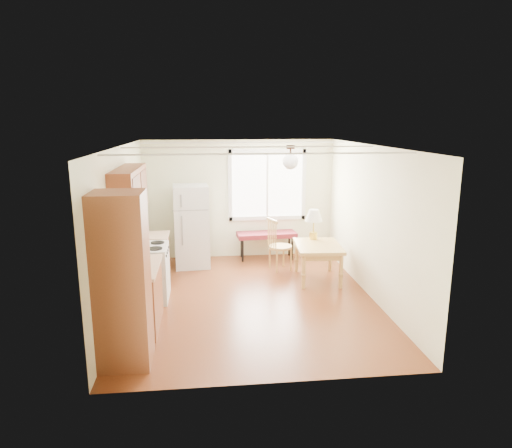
{
  "coord_description": "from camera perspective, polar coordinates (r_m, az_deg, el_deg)",
  "views": [
    {
      "loc": [
        -0.7,
        -7.05,
        2.88
      ],
      "look_at": [
        0.14,
        0.52,
        1.15
      ],
      "focal_mm": 32.0,
      "sensor_mm": 36.0,
      "label": 1
    }
  ],
  "objects": [
    {
      "name": "pendant_light",
      "position": [
        7.61,
        4.32,
        7.9
      ],
      "size": [
        0.26,
        0.26,
        0.4
      ],
      "color": "black",
      "rests_on": "room_shell"
    },
    {
      "name": "dining_table",
      "position": [
        8.44,
        7.76,
        -3.25
      ],
      "size": [
        0.87,
        1.12,
        0.67
      ],
      "rotation": [
        0.0,
        0.0,
        -0.07
      ],
      "color": "#B28744",
      "rests_on": "ground"
    },
    {
      "name": "kettle",
      "position": [
        6.73,
        -15.12,
        -3.97
      ],
      "size": [
        0.12,
        0.12,
        0.22
      ],
      "color": "red",
      "rests_on": "kitchen_run"
    },
    {
      "name": "room_shell",
      "position": [
        7.27,
        -0.66,
        -0.17
      ],
      "size": [
        4.6,
        5.6,
        2.62
      ],
      "color": "#532311",
      "rests_on": "ground"
    },
    {
      "name": "refrigerator",
      "position": [
        9.19,
        -8.06,
        -0.27
      ],
      "size": [
        0.72,
        0.73,
        1.65
      ],
      "rotation": [
        0.0,
        0.0,
        0.06
      ],
      "color": "silver",
      "rests_on": "ground"
    },
    {
      "name": "window_unit",
      "position": [
        9.7,
        1.42,
        4.91
      ],
      "size": [
        1.64,
        0.05,
        1.51
      ],
      "color": "white",
      "rests_on": "room_shell"
    },
    {
      "name": "kitchen_run",
      "position": [
        6.81,
        -14.69,
        -5.07
      ],
      "size": [
        0.65,
        3.4,
        2.2
      ],
      "color": "brown",
      "rests_on": "ground"
    },
    {
      "name": "bench",
      "position": [
        9.65,
        1.33,
        -1.43
      ],
      "size": [
        1.28,
        0.55,
        0.57
      ],
      "rotation": [
        0.0,
        0.0,
        0.07
      ],
      "color": "maroon",
      "rests_on": "ground"
    },
    {
      "name": "chair",
      "position": [
        8.88,
        2.52,
        -2.15
      ],
      "size": [
        0.5,
        0.49,
        1.03
      ],
      "rotation": [
        0.0,
        0.0,
        0.32
      ],
      "color": "#B28744",
      "rests_on": "ground"
    },
    {
      "name": "coffee_maker",
      "position": [
        6.66,
        -14.94,
        -3.85
      ],
      "size": [
        0.17,
        0.22,
        0.34
      ],
      "rotation": [
        0.0,
        0.0,
        -0.0
      ],
      "color": "black",
      "rests_on": "kitchen_run"
    },
    {
      "name": "table_lamp",
      "position": [
        8.71,
        7.24,
        0.79
      ],
      "size": [
        0.33,
        0.33,
        0.58
      ],
      "rotation": [
        0.0,
        0.0,
        0.37
      ],
      "color": "gold",
      "rests_on": "dining_table"
    }
  ]
}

